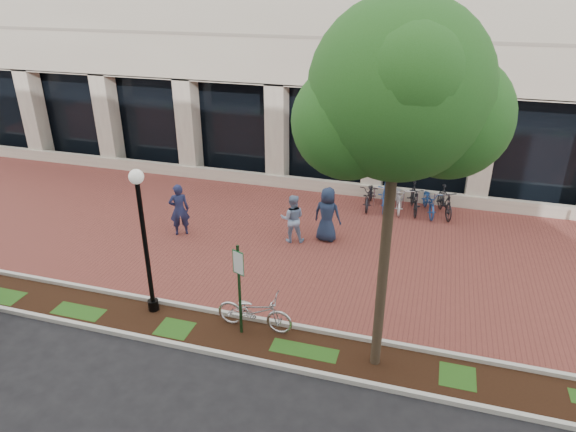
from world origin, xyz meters
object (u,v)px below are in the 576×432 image
(pedestrian_right, at_px, (327,215))
(bike_rack_cluster, at_px, (406,198))
(parking_sign, at_px, (239,279))
(locked_bicycle, at_px, (255,311))
(pedestrian_left, at_px, (179,210))
(lamppost, at_px, (144,235))
(street_tree, at_px, (402,101))
(pedestrian_mid, at_px, (292,219))

(pedestrian_right, height_order, bike_rack_cluster, pedestrian_right)
(parking_sign, bearing_deg, locked_bicycle, 68.90)
(pedestrian_right, relative_size, bike_rack_cluster, 0.52)
(pedestrian_left, bearing_deg, pedestrian_right, 161.40)
(lamppost, xyz_separation_m, pedestrian_right, (3.51, 5.21, -1.31))
(pedestrian_right, xyz_separation_m, bike_rack_cluster, (2.32, 3.15, -0.42))
(street_tree, bearing_deg, pedestrian_right, 113.72)
(lamppost, height_order, street_tree, street_tree)
(pedestrian_right, bearing_deg, locked_bicycle, 90.28)
(parking_sign, xyz_separation_m, lamppost, (-2.58, 0.25, 0.68))
(lamppost, distance_m, pedestrian_mid, 5.58)
(locked_bicycle, xyz_separation_m, pedestrian_left, (-4.19, 4.17, 0.40))
(street_tree, distance_m, bike_rack_cluster, 10.27)
(lamppost, distance_m, bike_rack_cluster, 10.33)
(lamppost, height_order, pedestrian_mid, lamppost)
(parking_sign, bearing_deg, pedestrian_mid, 113.29)
(street_tree, relative_size, pedestrian_mid, 4.78)
(street_tree, bearing_deg, parking_sign, 178.39)
(locked_bicycle, relative_size, pedestrian_left, 1.07)
(locked_bicycle, bearing_deg, lamppost, 91.33)
(locked_bicycle, distance_m, bike_rack_cluster, 8.84)
(pedestrian_left, xyz_separation_m, bike_rack_cluster, (7.18, 4.15, -0.40))
(lamppost, height_order, pedestrian_right, lamppost)
(locked_bicycle, relative_size, pedestrian_right, 1.05)
(lamppost, bearing_deg, street_tree, -3.31)
(lamppost, relative_size, pedestrian_left, 2.16)
(pedestrian_right, bearing_deg, parking_sign, 87.95)
(parking_sign, height_order, lamppost, lamppost)
(locked_bicycle, bearing_deg, street_tree, -96.32)
(street_tree, xyz_separation_m, locked_bicycle, (-3.11, 0.38, -5.47))
(lamppost, relative_size, pedestrian_mid, 2.41)
(parking_sign, xyz_separation_m, locked_bicycle, (0.26, 0.28, -1.05))
(parking_sign, xyz_separation_m, bike_rack_cluster, (3.26, 8.60, -1.05))
(pedestrian_mid, height_order, pedestrian_right, pedestrian_right)
(lamppost, xyz_separation_m, pedestrian_left, (-1.35, 4.20, -1.33))
(pedestrian_mid, bearing_deg, pedestrian_right, -173.22)
(locked_bicycle, distance_m, pedestrian_left, 5.92)
(street_tree, height_order, pedestrian_left, street_tree)
(pedestrian_left, bearing_deg, street_tree, 117.84)
(street_tree, relative_size, bike_rack_cluster, 2.19)
(parking_sign, height_order, locked_bicycle, parking_sign)
(parking_sign, distance_m, locked_bicycle, 1.12)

